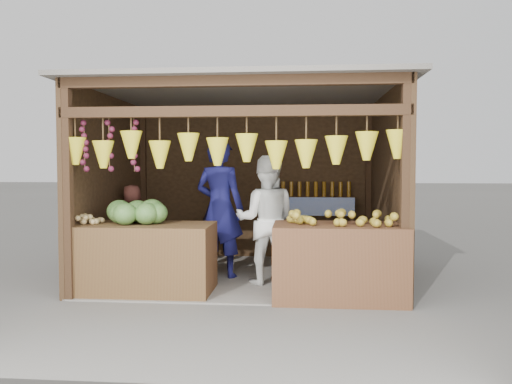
{
  "coord_description": "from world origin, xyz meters",
  "views": [
    {
      "loc": [
        0.75,
        -7.06,
        1.59
      ],
      "look_at": [
        0.16,
        -0.1,
        1.22
      ],
      "focal_mm": 35.0,
      "sensor_mm": 36.0,
      "label": 1
    }
  ],
  "objects_px": {
    "counter_right": "(339,262)",
    "vendor_seated": "(132,218)",
    "woman_standing": "(266,220)",
    "counter_left": "(143,258)",
    "man_standing": "(220,209)"
  },
  "relations": [
    {
      "from": "counter_left",
      "to": "man_standing",
      "type": "bearing_deg",
      "value": 48.01
    },
    {
      "from": "counter_right",
      "to": "vendor_seated",
      "type": "xyz_separation_m",
      "value": [
        -2.94,
        1.28,
        0.36
      ]
    },
    {
      "from": "vendor_seated",
      "to": "man_standing",
      "type": "bearing_deg",
      "value": -150.17
    },
    {
      "from": "counter_right",
      "to": "man_standing",
      "type": "height_order",
      "value": "man_standing"
    },
    {
      "from": "woman_standing",
      "to": "vendor_seated",
      "type": "relative_size",
      "value": 1.71
    },
    {
      "from": "woman_standing",
      "to": "vendor_seated",
      "type": "height_order",
      "value": "woman_standing"
    },
    {
      "from": "man_standing",
      "to": "vendor_seated",
      "type": "xyz_separation_m",
      "value": [
        -1.36,
        0.25,
        -0.18
      ]
    },
    {
      "from": "counter_right",
      "to": "vendor_seated",
      "type": "bearing_deg",
      "value": 156.57
    },
    {
      "from": "woman_standing",
      "to": "counter_left",
      "type": "bearing_deg",
      "value": 21.77
    },
    {
      "from": "counter_right",
      "to": "woman_standing",
      "type": "xyz_separation_m",
      "value": [
        -0.91,
        0.7,
        0.41
      ]
    },
    {
      "from": "woman_standing",
      "to": "vendor_seated",
      "type": "xyz_separation_m",
      "value": [
        -2.03,
        0.58,
        -0.06
      ]
    },
    {
      "from": "counter_left",
      "to": "man_standing",
      "type": "distance_m",
      "value": 1.36
    },
    {
      "from": "counter_right",
      "to": "man_standing",
      "type": "xyz_separation_m",
      "value": [
        -1.59,
        1.03,
        0.54
      ]
    },
    {
      "from": "counter_left",
      "to": "counter_right",
      "type": "distance_m",
      "value": 2.42
    },
    {
      "from": "woman_standing",
      "to": "man_standing",
      "type": "bearing_deg",
      "value": -25.74
    }
  ]
}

